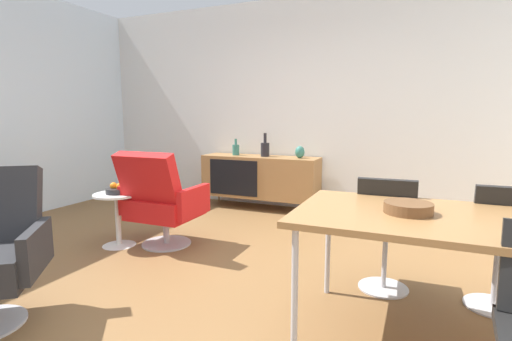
{
  "coord_description": "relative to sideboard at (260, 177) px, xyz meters",
  "views": [
    {
      "loc": [
        1.42,
        -2.45,
        1.27
      ],
      "look_at": [
        0.23,
        0.3,
        0.84
      ],
      "focal_mm": 26.84,
      "sensor_mm": 36.0,
      "label": 1
    }
  ],
  "objects": [
    {
      "name": "wall_back",
      "position": [
        0.57,
        0.3,
        0.96
      ],
      "size": [
        6.8,
        0.12,
        2.8
      ],
      "primitive_type": "cube",
      "color": "silver",
      "rests_on": "ground_plane"
    },
    {
      "name": "ground_plane",
      "position": [
        0.57,
        -2.3,
        -0.44
      ],
      "size": [
        8.32,
        8.32,
        0.0
      ],
      "primitive_type": "plane",
      "color": "brown"
    },
    {
      "name": "lounge_chair_red",
      "position": [
        -0.28,
        -1.81,
        0.03
      ],
      "size": [
        0.73,
        0.66,
        0.95
      ],
      "color": "red",
      "rests_on": "ground_plane"
    },
    {
      "name": "side_table_round",
      "position": [
        -0.69,
        -1.95,
        -0.12
      ],
      "size": [
        0.44,
        0.44,
        0.52
      ],
      "color": "white",
      "rests_on": "ground_plane"
    },
    {
      "name": "fruit_bowl",
      "position": [
        -0.69,
        -1.95,
        0.12
      ],
      "size": [
        0.2,
        0.2,
        0.11
      ],
      "color": "#262628",
      "rests_on": "side_table_round"
    },
    {
      "name": "vase_ceramic_small",
      "position": [
        0.07,
        0.0,
        0.38
      ],
      "size": [
        0.12,
        0.12,
        0.32
      ],
      "color": "black",
      "rests_on": "sideboard"
    },
    {
      "name": "sideboard",
      "position": [
        0.0,
        0.0,
        0.0
      ],
      "size": [
        1.6,
        0.45,
        0.72
      ],
      "color": "olive",
      "rests_on": "ground_plane"
    },
    {
      "name": "dining_chair_back_left",
      "position": [
        1.8,
        -1.98,
        0.03
      ],
      "size": [
        0.41,
        0.44,
        0.86
      ],
      "color": "black",
      "rests_on": "ground_plane"
    },
    {
      "name": "vase_sculptural_dark",
      "position": [
        -0.37,
        0.0,
        0.36
      ],
      "size": [
        0.1,
        0.1,
        0.23
      ],
      "color": "#337266",
      "rests_on": "sideboard"
    },
    {
      "name": "dining_table",
      "position": [
        2.15,
        -2.53,
        0.26
      ],
      "size": [
        1.6,
        0.9,
        0.74
      ],
      "color": "olive",
      "rests_on": "ground_plane"
    },
    {
      "name": "vase_cobalt",
      "position": [
        0.56,
        0.0,
        0.36
      ],
      "size": [
        0.12,
        0.12,
        0.16
      ],
      "color": "#337266",
      "rests_on": "sideboard"
    },
    {
      "name": "dining_chair_back_right",
      "position": [
        2.5,
        -1.98,
        0.03
      ],
      "size": [
        0.41,
        0.44,
        0.86
      ],
      "color": "black",
      "rests_on": "ground_plane"
    },
    {
      "name": "wooden_bowl_on_table",
      "position": [
        1.95,
        -2.54,
        0.33
      ],
      "size": [
        0.26,
        0.26,
        0.06
      ],
      "primitive_type": "cylinder",
      "color": "brown",
      "rests_on": "dining_table"
    }
  ]
}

